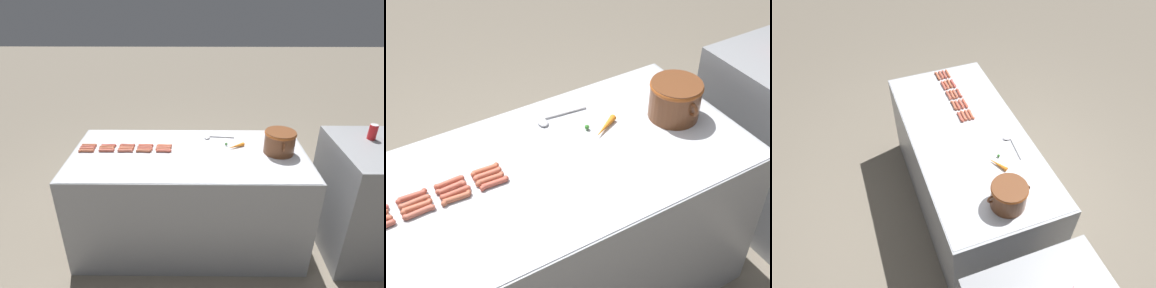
{
  "view_description": "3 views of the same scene",
  "coord_description": "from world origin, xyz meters",
  "views": [
    {
      "loc": [
        2.3,
        0.05,
        2.14
      ],
      "look_at": [
        0.03,
        0.03,
        0.99
      ],
      "focal_mm": 30.0,
      "sensor_mm": 36.0,
      "label": 1
    },
    {
      "loc": [
        1.45,
        -0.68,
        2.36
      ],
      "look_at": [
        -0.02,
        0.2,
        0.94
      ],
      "focal_mm": 47.48,
      "sensor_mm": 36.0,
      "label": 2
    },
    {
      "loc": [
        0.76,
        1.98,
        2.96
      ],
      "look_at": [
        0.1,
        0.18,
        0.99
      ],
      "focal_mm": 34.15,
      "sensor_mm": 36.0,
      "label": 3
    }
  ],
  "objects": [
    {
      "name": "hot_dog_6",
      "position": [
        -0.07,
        -0.69,
        0.91
      ],
      "size": [
        0.03,
        0.13,
        0.02
      ],
      "color": "#B05A3D",
      "rests_on": "griddle_counter"
    },
    {
      "name": "soda_can",
      "position": [
        -0.05,
        1.47,
        1.07
      ],
      "size": [
        0.07,
        0.07,
        0.12
      ],
      "color": "red",
      "rests_on": "back_cabinet"
    },
    {
      "name": "hot_dog_9",
      "position": [
        -0.08,
        -0.21,
        0.91
      ],
      "size": [
        0.03,
        0.13,
        0.02
      ],
      "color": "#BE5C45",
      "rests_on": "griddle_counter"
    },
    {
      "name": "hot_dog_7",
      "position": [
        -0.07,
        -0.52,
        0.91
      ],
      "size": [
        0.03,
        0.13,
        0.02
      ],
      "color": "#B05B44",
      "rests_on": "griddle_counter"
    },
    {
      "name": "back_cabinet",
      "position": [
        0.09,
        1.56,
        0.5
      ],
      "size": [
        0.81,
        0.8,
        1.0
      ],
      "primitive_type": "cube",
      "color": "gray",
      "rests_on": "ground_plane"
    },
    {
      "name": "hot_dog_10",
      "position": [
        -0.04,
        -0.85,
        0.91
      ],
      "size": [
        0.03,
        0.13,
        0.02
      ],
      "color": "#B65A46",
      "rests_on": "griddle_counter"
    },
    {
      "name": "hot_dog_16",
      "position": [
        -0.01,
        -0.68,
        0.91
      ],
      "size": [
        0.02,
        0.13,
        0.02
      ],
      "color": "#B35141",
      "rests_on": "griddle_counter"
    },
    {
      "name": "hot_dog_19",
      "position": [
        -0.01,
        -0.21,
        0.91
      ],
      "size": [
        0.03,
        0.13,
        0.02
      ],
      "color": "#BF5442",
      "rests_on": "griddle_counter"
    },
    {
      "name": "hot_dog_17",
      "position": [
        -0.01,
        -0.52,
        0.91
      ],
      "size": [
        0.03,
        0.13,
        0.02
      ],
      "color": "#B25945",
      "rests_on": "griddle_counter"
    },
    {
      "name": "hot_dog_3",
      "position": [
        -0.11,
        -0.37,
        0.91
      ],
      "size": [
        0.03,
        0.13,
        0.02
      ],
      "color": "#BC543F",
      "rests_on": "griddle_counter"
    },
    {
      "name": "hot_dog_1",
      "position": [
        -0.11,
        -0.68,
        0.91
      ],
      "size": [
        0.03,
        0.13,
        0.02
      ],
      "color": "#BB5047",
      "rests_on": "griddle_counter"
    },
    {
      "name": "griddle_counter",
      "position": [
        0.0,
        0.0,
        0.45
      ],
      "size": [
        0.92,
        1.92,
        0.9
      ],
      "color": "#9EA0A5",
      "rests_on": "ground_plane"
    },
    {
      "name": "ground_plane",
      "position": [
        0.0,
        0.0,
        0.0
      ],
      "size": [
        20.0,
        20.0,
        0.0
      ],
      "primitive_type": "plane",
      "color": "#756B5B"
    },
    {
      "name": "hot_dog_0",
      "position": [
        -0.11,
        -0.85,
        0.91
      ],
      "size": [
        0.02,
        0.13,
        0.02
      ],
      "color": "#B85C3E",
      "rests_on": "griddle_counter"
    },
    {
      "name": "hot_dog_15",
      "position": [
        -0.01,
        -0.84,
        0.91
      ],
      "size": [
        0.03,
        0.13,
        0.02
      ],
      "color": "#B75D3F",
      "rests_on": "griddle_counter"
    },
    {
      "name": "serving_spoon",
      "position": [
        -0.28,
        0.2,
        0.9
      ],
      "size": [
        0.07,
        0.27,
        0.02
      ],
      "color": "#B7B7BC",
      "rests_on": "griddle_counter"
    },
    {
      "name": "hot_dog_2",
      "position": [
        -0.11,
        -0.52,
        0.91
      ],
      "size": [
        0.03,
        0.13,
        0.02
      ],
      "color": "#B2503E",
      "rests_on": "griddle_counter"
    },
    {
      "name": "hot_dog_11",
      "position": [
        -0.04,
        -0.68,
        0.91
      ],
      "size": [
        0.03,
        0.13,
        0.02
      ],
      "color": "#B75B42",
      "rests_on": "griddle_counter"
    },
    {
      "name": "hot_dog_8",
      "position": [
        -0.08,
        -0.37,
        0.91
      ],
      "size": [
        0.03,
        0.13,
        0.02
      ],
      "color": "#BB5B47",
      "rests_on": "griddle_counter"
    },
    {
      "name": "hot_dog_5",
      "position": [
        -0.07,
        -0.85,
        0.91
      ],
      "size": [
        0.03,
        0.13,
        0.02
      ],
      "color": "#B25646",
      "rests_on": "griddle_counter"
    },
    {
      "name": "carrot",
      "position": [
        -0.09,
        0.38,
        0.91
      ],
      "size": [
        0.11,
        0.17,
        0.03
      ],
      "color": "orange",
      "rests_on": "griddle_counter"
    },
    {
      "name": "hot_dog_4",
      "position": [
        -0.11,
        -0.21,
        0.91
      ],
      "size": [
        0.03,
        0.13,
        0.02
      ],
      "color": "#BD5B3E",
      "rests_on": "griddle_counter"
    },
    {
      "name": "hot_dog_14",
      "position": [
        -0.04,
        -0.21,
        0.91
      ],
      "size": [
        0.03,
        0.13,
        0.02
      ],
      "color": "#B45C42",
      "rests_on": "griddle_counter"
    },
    {
      "name": "hot_dog_18",
      "position": [
        -0.01,
        -0.37,
        0.91
      ],
      "size": [
        0.03,
        0.13,
        0.02
      ],
      "color": "#B05B3F",
      "rests_on": "griddle_counter"
    },
    {
      "name": "bean_pot",
      "position": [
        -0.02,
        0.73,
        1.0
      ],
      "size": [
        0.31,
        0.25,
        0.19
      ],
      "color": "brown",
      "rests_on": "griddle_counter"
    },
    {
      "name": "hot_dog_13",
      "position": [
        -0.04,
        -0.36,
        0.91
      ],
      "size": [
        0.03,
        0.13,
        0.02
      ],
      "color": "#B55340",
      "rests_on": "griddle_counter"
    },
    {
      "name": "hot_dog_12",
      "position": [
        -0.04,
        -0.52,
        0.91
      ],
      "size": [
        0.03,
        0.13,
        0.02
      ],
      "color": "#B75C41",
      "rests_on": "griddle_counter"
    }
  ]
}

